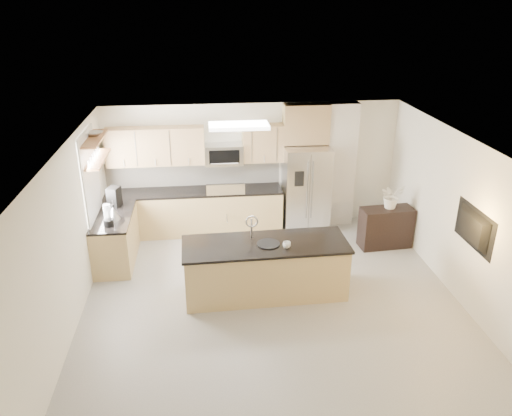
{
  "coord_description": "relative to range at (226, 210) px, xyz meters",
  "views": [
    {
      "loc": [
        -1.0,
        -6.56,
        4.58
      ],
      "look_at": [
        -0.14,
        1.3,
        1.18
      ],
      "focal_mm": 35.0,
      "sensor_mm": 36.0,
      "label": 1
    }
  ],
  "objects": [
    {
      "name": "left_counter",
      "position": [
        -2.07,
        -1.07,
        -0.01
      ],
      "size": [
        0.66,
        1.5,
        0.92
      ],
      "color": "tan",
      "rests_on": "floor"
    },
    {
      "name": "cup",
      "position": [
        0.83,
        -2.64,
        0.5
      ],
      "size": [
        0.13,
        0.13,
        0.1
      ],
      "primitive_type": "imported",
      "rotation": [
        0.0,
        0.0,
        -0.01
      ],
      "color": "white",
      "rests_on": "island"
    },
    {
      "name": "kettle",
      "position": [
        -2.02,
        -1.25,
        0.57
      ],
      "size": [
        0.22,
        0.22,
        0.28
      ],
      "color": "#BDBEC0",
      "rests_on": "left_counter"
    },
    {
      "name": "shelf_lower",
      "position": [
        -2.25,
        -0.97,
        1.48
      ],
      "size": [
        0.3,
        1.2,
        0.04
      ],
      "primitive_type": "cube",
      "color": "brown",
      "rests_on": "wall_left"
    },
    {
      "name": "upper_cabinets",
      "position": [
        -0.7,
        0.16,
        1.35
      ],
      "size": [
        3.5,
        0.33,
        0.75
      ],
      "color": "tan",
      "rests_on": "wall_back"
    },
    {
      "name": "refrigerator",
      "position": [
        1.66,
        -0.05,
        0.42
      ],
      "size": [
        0.92,
        0.78,
        1.78
      ],
      "color": "#BDBEC0",
      "rests_on": "floor"
    },
    {
      "name": "credenza",
      "position": [
        3.06,
        -1.04,
        -0.07
      ],
      "size": [
        1.03,
        0.5,
        0.8
      ],
      "primitive_type": "cube",
      "rotation": [
        0.0,
        0.0,
        0.08
      ],
      "color": "black",
      "rests_on": "floor"
    },
    {
      "name": "wall_left",
      "position": [
        -2.4,
        -2.92,
        0.83
      ],
      "size": [
        0.02,
        6.5,
        2.6
      ],
      "primitive_type": "cube",
      "color": "silver",
      "rests_on": "floor"
    },
    {
      "name": "microwave",
      "position": [
        0.0,
        0.12,
        1.16
      ],
      "size": [
        0.76,
        0.4,
        0.4
      ],
      "color": "#BDBEC0",
      "rests_on": "upper_cabinets"
    },
    {
      "name": "range",
      "position": [
        0.0,
        0.0,
        0.0
      ],
      "size": [
        0.76,
        0.64,
        1.14
      ],
      "color": "black",
      "rests_on": "floor"
    },
    {
      "name": "wall_front",
      "position": [
        0.6,
        -6.17,
        0.83
      ],
      "size": [
        6.0,
        0.02,
        2.6
      ],
      "primitive_type": "cube",
      "color": "silver",
      "rests_on": "floor"
    },
    {
      "name": "window",
      "position": [
        -2.38,
        -1.07,
        1.18
      ],
      "size": [
        0.04,
        1.15,
        1.65
      ],
      "color": "white",
      "rests_on": "wall_left"
    },
    {
      "name": "platter",
      "position": [
        0.56,
        -2.49,
        0.46
      ],
      "size": [
        0.48,
        0.48,
        0.02
      ],
      "primitive_type": "cylinder",
      "rotation": [
        0.0,
        0.0,
        -0.35
      ],
      "color": "black",
      "rests_on": "island"
    },
    {
      "name": "partition_column",
      "position": [
        2.42,
        0.18,
        0.83
      ],
      "size": [
        0.6,
        0.3,
        2.6
      ],
      "primitive_type": "cube",
      "color": "beige",
      "rests_on": "floor"
    },
    {
      "name": "ceiling",
      "position": [
        0.6,
        -2.92,
        2.13
      ],
      "size": [
        6.0,
        6.5,
        0.02
      ],
      "primitive_type": "cube",
      "color": "white",
      "rests_on": "wall_back"
    },
    {
      "name": "floor",
      "position": [
        0.6,
        -2.92,
        -0.47
      ],
      "size": [
        6.5,
        6.5,
        0.0
      ],
      "primitive_type": "plane",
      "color": "#A4A39C",
      "rests_on": "ground"
    },
    {
      "name": "wall_back",
      "position": [
        0.6,
        0.33,
        0.83
      ],
      "size": [
        6.0,
        0.02,
        2.6
      ],
      "primitive_type": "cube",
      "color": "silver",
      "rests_on": "floor"
    },
    {
      "name": "shelf_upper",
      "position": [
        -2.25,
        -0.97,
        1.85
      ],
      "size": [
        0.3,
        1.2,
        0.04
      ],
      "primitive_type": "cube",
      "color": "brown",
      "rests_on": "wall_left"
    },
    {
      "name": "blender",
      "position": [
        -2.07,
        -1.5,
        0.62
      ],
      "size": [
        0.17,
        0.17,
        0.39
      ],
      "color": "black",
      "rests_on": "left_counter"
    },
    {
      "name": "back_counter",
      "position": [
        -0.63,
        0.01,
        -0.0
      ],
      "size": [
        3.55,
        0.66,
        1.44
      ],
      "color": "tan",
      "rests_on": "floor"
    },
    {
      "name": "flower_vase",
      "position": [
        3.13,
        -1.0,
        0.69
      ],
      "size": [
        0.75,
        0.68,
        0.72
      ],
      "primitive_type": "imported",
      "rotation": [
        0.0,
        0.0,
        0.2
      ],
      "color": "white",
      "rests_on": "credenza"
    },
    {
      "name": "wall_right",
      "position": [
        3.6,
        -2.92,
        0.83
      ],
      "size": [
        0.02,
        6.5,
        2.6
      ],
      "primitive_type": "cube",
      "color": "silver",
      "rests_on": "floor"
    },
    {
      "name": "television",
      "position": [
        3.51,
        -3.12,
        0.88
      ],
      "size": [
        0.14,
        1.08,
        0.62
      ],
      "primitive_type": "imported",
      "rotation": [
        0.0,
        0.0,
        1.57
      ],
      "color": "black",
      "rests_on": "wall_right"
    },
    {
      "name": "ceiling_fixture",
      "position": [
        0.2,
        -1.32,
        2.09
      ],
      "size": [
        1.0,
        0.5,
        0.06
      ],
      "primitive_type": "cube",
      "color": "white",
      "rests_on": "ceiling"
    },
    {
      "name": "coffee_maker",
      "position": [
        -2.09,
        -0.64,
        0.62
      ],
      "size": [
        0.26,
        0.29,
        0.37
      ],
      "color": "black",
      "rests_on": "left_counter"
    },
    {
      "name": "island",
      "position": [
        0.52,
        -2.45,
        -0.01
      ],
      "size": [
        2.68,
        1.02,
        1.34
      ],
      "rotation": [
        0.0,
        0.0,
        0.02
      ],
      "color": "tan",
      "rests_on": "floor"
    },
    {
      "name": "bowl",
      "position": [
        -2.25,
        -0.85,
        1.91
      ],
      "size": [
        0.42,
        0.42,
        0.09
      ],
      "primitive_type": "imported",
      "rotation": [
        0.0,
        0.0,
        -0.23
      ],
      "color": "#BDBEC0",
      "rests_on": "shelf_upper"
    }
  ]
}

